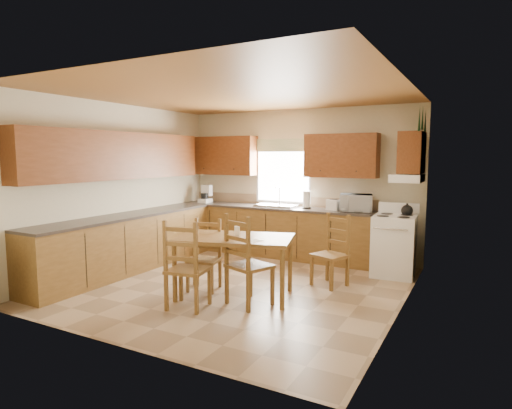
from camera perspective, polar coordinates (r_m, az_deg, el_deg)
The scene contains 35 objects.
floor at distance 6.26m, azimuth -2.55°, elevation -10.71°, with size 4.50×4.50×0.00m, color #94795A.
ceiling at distance 6.04m, azimuth -2.68°, elevation 14.55°, with size 4.50×4.50×0.00m, color #915F2B.
wall_left at distance 7.41m, azimuth -17.75°, elevation 2.30°, with size 4.50×4.50×0.00m, color beige.
wall_right at distance 5.23m, azimuth 19.09°, elevation 0.61°, with size 4.50×4.50×0.00m, color beige.
wall_back at distance 8.02m, azimuth 5.66°, elevation 2.88°, with size 4.50×4.50×0.00m, color beige.
wall_front at distance 4.24m, azimuth -18.37°, elevation -0.66°, with size 4.50×4.50×0.00m, color beige.
lower_cab_back at distance 8.01m, azimuth 2.27°, elevation -3.66°, with size 3.75×0.60×0.88m, color brown.
lower_cab_left at distance 7.21m, azimuth -16.69°, elevation -5.07°, with size 0.60×3.60×0.88m, color brown.
counter_back at distance 7.94m, azimuth 2.29°, elevation -0.39°, with size 3.75×0.63×0.04m, color #3B332E.
counter_left at distance 7.14m, azimuth -16.81°, elevation -1.45°, with size 0.63×3.60×0.04m, color #3B332E.
backsplash at distance 8.19m, azimuth 3.18°, elevation 0.59°, with size 3.75×0.01×0.18m, color #8F7455.
upper_cab_back_left at distance 8.57m, azimuth -4.40°, elevation 6.50°, with size 1.41×0.33×0.75m, color #633014.
upper_cab_back_right at distance 7.55m, azimuth 11.30°, elevation 6.40°, with size 1.25×0.33×0.75m, color #633014.
upper_cab_left at distance 7.17m, azimuth -17.83°, elevation 6.21°, with size 0.33×3.60×0.75m, color #633014.
upper_cab_stove at distance 6.86m, azimuth 20.07°, elevation 6.50°, with size 0.33×0.62×0.62m, color #633014.
range_hood at distance 6.88m, azimuth 19.53°, elevation 3.35°, with size 0.44×0.62×0.12m, color silver.
window_frame at distance 8.10m, azimuth 3.62°, elevation 4.35°, with size 1.13×0.02×1.18m, color silver.
window_pane at distance 8.09m, azimuth 3.61°, elevation 4.35°, with size 1.05×0.01×1.10m, color white.
window_valance at distance 8.07m, azimuth 3.56°, elevation 7.90°, with size 1.19×0.01×0.24m, color #557740.
sink_basin at distance 7.90m, azimuth 2.78°, elevation -0.14°, with size 0.75×0.45×0.04m, color silver.
pine_decal_a at distance 6.55m, azimuth 20.97°, elevation 10.69°, with size 0.22×0.22×0.36m, color #183D1C.
pine_decal_b at distance 6.87m, azimuth 21.33°, elevation 10.80°, with size 0.22×0.22×0.36m, color #183D1C.
pine_decal_c at distance 7.18m, azimuth 21.64°, elevation 10.26°, with size 0.22×0.22×0.36m, color #183D1C.
stove at distance 6.98m, azimuth 17.91°, elevation -5.33°, with size 0.62×0.64×0.92m, color silver.
coffeemaker at distance 8.63m, azimuth -6.80°, elevation 1.42°, with size 0.21×0.25×0.35m, color silver.
paper_towel at distance 7.68m, azimuth 6.75°, elevation 0.63°, with size 0.13×0.13×0.31m, color white.
toaster at distance 7.49m, azimuth 10.28°, elevation -0.06°, with size 0.22×0.14×0.18m, color silver.
microwave at distance 7.38m, azimuth 13.18°, elevation 0.21°, with size 0.49×0.35×0.29m, color silver.
dining_table at distance 5.70m, azimuth -2.88°, elevation -8.27°, with size 1.50×0.86×0.80m, color brown.
chair_near_left at distance 5.35m, azimuth -0.88°, elevation -7.40°, with size 0.48×0.45×1.14m, color brown.
chair_near_right at distance 5.31m, azimuth -9.06°, elevation -7.85°, with size 0.46×0.44×1.09m, color brown.
chair_far_left at distance 5.99m, azimuth -6.95°, elevation -6.76°, with size 0.41×0.39×0.97m, color brown.
chair_far_right at distance 6.21m, azimuth 9.81°, elevation -6.09°, with size 0.43×0.41×1.02m, color brown.
table_paper at distance 5.33m, azimuth -0.67°, elevation -4.86°, with size 0.19×0.26×0.00m, color white.
table_card at distance 5.68m, azimuth -2.54°, elevation -3.53°, with size 0.09×0.02×0.12m, color white.
Camera 1 is at (3.06, -5.14, 1.86)m, focal length 30.00 mm.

